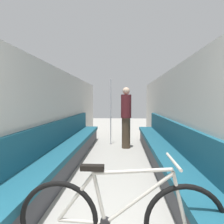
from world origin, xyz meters
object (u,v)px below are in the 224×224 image
object	(u,v)px
bench_seat_row_right	(163,152)
passenger_standing	(126,117)
bench_seat_row_left	(68,150)
grab_pole_near	(111,113)
bicycle	(120,219)

from	to	relation	value
bench_seat_row_right	passenger_standing	size ratio (longest dim) A/B	3.22
bench_seat_row_right	passenger_standing	xyz separation A→B (m)	(-0.76, 1.57, 0.61)
bench_seat_row_left	passenger_standing	bearing A→B (deg)	50.85
bench_seat_row_right	grab_pole_near	world-z (taller)	grab_pole_near
grab_pole_near	passenger_standing	world-z (taller)	grab_pole_near
bicycle	passenger_standing	world-z (taller)	passenger_standing
bicycle	passenger_standing	size ratio (longest dim) A/B	1.00
bicycle	grab_pole_near	size ratio (longest dim) A/B	0.85
bench_seat_row_left	bicycle	bearing A→B (deg)	-65.27
bicycle	grab_pole_near	xyz separation A→B (m)	(-0.38, 4.65, 0.64)
bicycle	bench_seat_row_right	bearing A→B (deg)	88.78
bench_seat_row_left	bicycle	xyz separation A→B (m)	(1.18, -2.57, 0.06)
bench_seat_row_left	bench_seat_row_right	xyz separation A→B (m)	(2.04, 0.00, 0.00)
bench_seat_row_right	grab_pole_near	bearing A→B (deg)	120.78
grab_pole_near	passenger_standing	distance (m)	0.71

